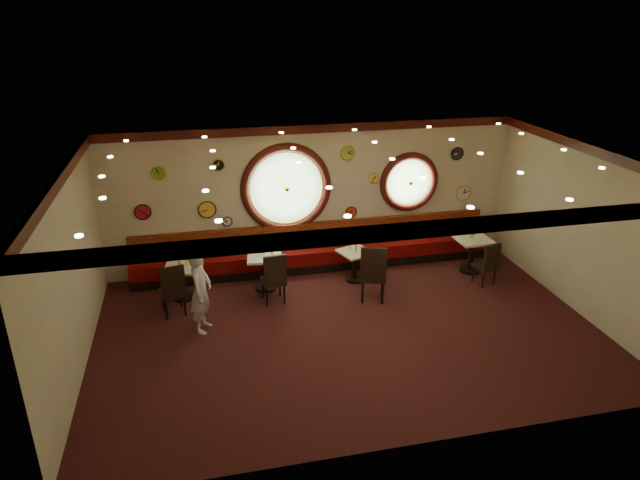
{
  "coord_description": "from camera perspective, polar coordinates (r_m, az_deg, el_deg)",
  "views": [
    {
      "loc": [
        -2.47,
        -8.62,
        5.5
      ],
      "look_at": [
        -0.35,
        0.8,
        1.5
      ],
      "focal_mm": 32.0,
      "sensor_mm": 36.0,
      "label": 1
    }
  ],
  "objects": [
    {
      "name": "wall_clock_1",
      "position": [
        12.7,
        5.37,
        6.17
      ],
      "size": [
        0.22,
        0.03,
        0.22
      ],
      "primitive_type": "cylinder",
      "rotation": [
        1.57,
        0.0,
        0.0
      ],
      "color": "#EFC94F",
      "rests_on": "wall_back"
    },
    {
      "name": "porthole_right_glass",
      "position": [
        13.06,
        8.87,
        5.76
      ],
      "size": [
        1.1,
        0.02,
        1.1
      ],
      "primitive_type": "cylinder",
      "rotation": [
        1.57,
        0.0,
        0.0
      ],
      "color": "#79AA66",
      "rests_on": "wall_back"
    },
    {
      "name": "condiment_b_pepper",
      "position": [
        11.68,
        -5.63,
        -1.3
      ],
      "size": [
        0.03,
        0.03,
        0.09
      ],
      "primitive_type": "cylinder",
      "color": "silver",
      "rests_on": "table_b"
    },
    {
      "name": "molding_back",
      "position": [
        12.07,
        -0.65,
        11.08
      ],
      "size": [
        9.0,
        0.1,
        0.18
      ],
      "primitive_type": "cube",
      "color": "#3E0F0B",
      "rests_on": "wall_back"
    },
    {
      "name": "ceiling",
      "position": [
        9.26,
        3.22,
        8.08
      ],
      "size": [
        9.0,
        6.0,
        0.02
      ],
      "primitive_type": "cube",
      "color": "gold",
      "rests_on": "wall_back"
    },
    {
      "name": "molding_right",
      "position": [
        11.31,
        25.7,
        8.1
      ],
      "size": [
        0.1,
        6.0,
        0.18
      ],
      "primitive_type": "cube",
      "color": "#3E0F0B",
      "rests_on": "wall_back"
    },
    {
      "name": "table_c",
      "position": [
        12.15,
        3.51,
        -2.21
      ],
      "size": [
        0.79,
        0.79,
        0.68
      ],
      "color": "black",
      "rests_on": "floor"
    },
    {
      "name": "condiment_a_bottle",
      "position": [
        11.61,
        -13.17,
        -2.09
      ],
      "size": [
        0.05,
        0.05,
        0.15
      ],
      "primitive_type": "cylinder",
      "color": "yellow",
      "rests_on": "table_a"
    },
    {
      "name": "wall_clock_5",
      "position": [
        12.37,
        -9.26,
        1.85
      ],
      "size": [
        0.2,
        0.03,
        0.2
      ],
      "primitive_type": "cylinder",
      "rotation": [
        1.57,
        0.0,
        0.0
      ],
      "color": "white",
      "rests_on": "wall_back"
    },
    {
      "name": "wall_clock_3",
      "position": [
        12.02,
        -15.82,
        6.45
      ],
      "size": [
        0.26,
        0.03,
        0.26
      ],
      "primitive_type": "cylinder",
      "rotation": [
        1.57,
        0.0,
        0.0
      ],
      "color": "#6EAB22",
      "rests_on": "wall_back"
    },
    {
      "name": "porthole_right_frame",
      "position": [
        13.04,
        8.89,
        5.74
      ],
      "size": [
        1.38,
        0.18,
        1.38
      ],
      "primitive_type": "torus",
      "rotation": [
        1.57,
        0.0,
        0.0
      ],
      "color": "#3E0F0B",
      "rests_on": "wall_back"
    },
    {
      "name": "chair_c",
      "position": [
        11.21,
        5.34,
        -3.01
      ],
      "size": [
        0.64,
        0.64,
        0.75
      ],
      "rotation": [
        0.0,
        0.0,
        -0.31
      ],
      "color": "black",
      "rests_on": "floor"
    },
    {
      "name": "wall_left",
      "position": [
        9.68,
        -23.64,
        -3.29
      ],
      "size": [
        0.02,
        6.0,
        3.2
      ],
      "primitive_type": "cube",
      "color": "beige",
      "rests_on": "floor"
    },
    {
      "name": "table_b",
      "position": [
        11.79,
        -5.53,
        -2.81
      ],
      "size": [
        0.77,
        0.77,
        0.76
      ],
      "color": "black",
      "rests_on": "floor"
    },
    {
      "name": "condiment_b_salt",
      "position": [
        11.74,
        -5.82,
        -1.16
      ],
      "size": [
        0.04,
        0.04,
        0.11
      ],
      "primitive_type": "cylinder",
      "color": "silver",
      "rests_on": "table_b"
    },
    {
      "name": "condiment_d_bottle",
      "position": [
        12.93,
        15.1,
        0.68
      ],
      "size": [
        0.05,
        0.05,
        0.16
      ],
      "primitive_type": "cylinder",
      "color": "yellow",
      "rests_on": "table_d"
    },
    {
      "name": "wall_front",
      "position": [
        7.27,
        9.46,
        -10.27
      ],
      "size": [
        9.0,
        0.02,
        3.2
      ],
      "primitive_type": "cube",
      "color": "beige",
      "rests_on": "floor"
    },
    {
      "name": "waiter",
      "position": [
        10.38,
        -11.83,
        -5.05
      ],
      "size": [
        0.53,
        0.66,
        1.56
      ],
      "primitive_type": "imported",
      "rotation": [
        0.0,
        0.0,
        1.26
      ],
      "color": "silver",
      "rests_on": "floor"
    },
    {
      "name": "banquette_back",
      "position": [
        12.74,
        -0.59,
        0.61
      ],
      "size": [
        8.0,
        0.1,
        0.55
      ],
      "primitive_type": "cube",
      "color": "#5F070B",
      "rests_on": "wall_back"
    },
    {
      "name": "banquette_base",
      "position": [
        12.8,
        -0.37,
        -2.45
      ],
      "size": [
        8.0,
        0.55,
        0.2
      ],
      "primitive_type": "cube",
      "color": "black",
      "rests_on": "floor"
    },
    {
      "name": "banquette_seat",
      "position": [
        12.7,
        -0.38,
        -1.43
      ],
      "size": [
        8.0,
        0.55,
        0.3
      ],
      "primitive_type": "cube",
      "color": "#5E0809",
      "rests_on": "banquette_base"
    },
    {
      "name": "chair_d",
      "position": [
        12.38,
        16.48,
        -2.06
      ],
      "size": [
        0.49,
        0.49,
        0.59
      ],
      "rotation": [
        0.0,
        0.0,
        0.24
      ],
      "color": "black",
      "rests_on": "floor"
    },
    {
      "name": "condiment_a_pepper",
      "position": [
        11.57,
        -13.74,
        -2.38
      ],
      "size": [
        0.04,
        0.04,
        0.1
      ],
      "primitive_type": "cylinder",
      "color": "silver",
      "rests_on": "table_a"
    },
    {
      "name": "wall_clock_6",
      "position": [
        13.31,
        13.55,
        8.41
      ],
      "size": [
        0.28,
        0.03,
        0.28
      ],
      "primitive_type": "cylinder",
      "rotation": [
        1.57,
        0.0,
        0.0
      ],
      "color": "black",
      "rests_on": "wall_back"
    },
    {
      "name": "condiment_c_salt",
      "position": [
        12.09,
        3.04,
        -0.74
      ],
      "size": [
        0.04,
        0.04,
        0.11
      ],
      "primitive_type": "cylinder",
      "color": "silver",
      "rests_on": "table_c"
    },
    {
      "name": "wall_clock_4",
      "position": [
        11.98,
        -10.11,
        7.41
      ],
      "size": [
        0.24,
        0.03,
        0.24
      ],
      "primitive_type": "cylinder",
      "rotation": [
        1.57,
        0.0,
        0.0
      ],
      "color": "black",
      "rests_on": "wall_back"
    },
    {
      "name": "chair_b",
      "position": [
        11.17,
        -4.61,
        -3.53
      ],
      "size": [
        0.49,
        0.49,
        0.66
      ],
      "rotation": [
        0.0,
        0.0,
        0.1
      ],
      "color": "black",
      "rests_on": "floor"
    },
    {
      "name": "condiment_a_salt",
      "position": [
        11.6,
        -13.9,
        -2.33
      ],
      "size": [
        0.04,
        0.04,
        0.1
      ],
      "primitive_type": "cylinder",
      "color": "silver",
      "rests_on": "table_a"
    },
    {
      "name": "wall_clock_0",
      "position": [
        13.67,
        14.13,
        4.57
      ],
      "size": [
        0.34,
        0.03,
        0.34
      ],
      "primitive_type": "cylinder",
      "rotation": [
        1.57,
        0.0,
        0.0
      ],
      "color": "silver",
      "rests_on": "wall_back"
    },
    {
      "name": "porthole_left_frame",
      "position": [
        12.3,
        -3.4,
        5.2
      ],
      "size": [
        1.98,
        0.18,
        1.98
      ],
      "primitive_type": "torus",
      "rotation": [
        1.57,
        0.0,
        0.0
      ],
      "color": "#3E0F0B",
      "rests_on": "wall_back"
    },
    {
      "name": "condiment_c_bottle",
      "position": [
        12.1,
        3.62,
        -0.66
      ],
      "size": [
        0.04,
        0.04,
        0.14
      ],
      "primitive_type": "cylinder",
      "color": "yellow",
      "rests_on": "table_c"
    },
    {
      "name": "wall_back",
      "position": [
        12.5,
        -0.67,
        4.32
      ],
      "size": [
        9.0,
        0.02,
        3.2
      ],
      "primitive_type": "cube",
      "color": "beige",
      "rests_on": "floor"
    },
    {
      "name": "wall_clock_7",
      "position": [
        12.29,
        -17.29,
        2.7
      ],
      "size": [
        0.32,
        0.03,
        0.32
      ],
      "primitive_type": "cylinder",
      "rotation": [
        1.57,
        0.0,
        0.0
      ],
      "color": "red",
      "rests_on": "wall_back"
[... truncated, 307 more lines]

